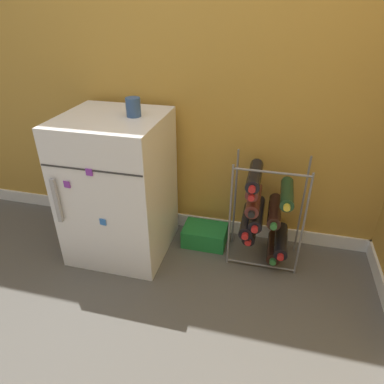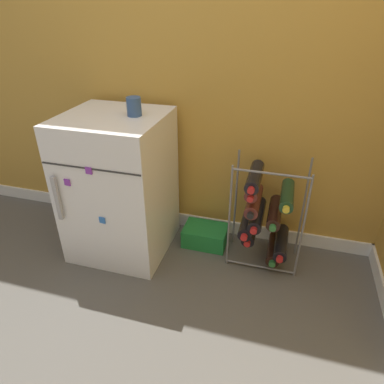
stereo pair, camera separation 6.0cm
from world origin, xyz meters
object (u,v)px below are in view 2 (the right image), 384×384
(soda_box, at_px, (205,235))
(fridge_top_cup, at_px, (134,107))
(mini_fridge, at_px, (120,186))
(wine_rack, at_px, (263,214))

(soda_box, relative_size, fridge_top_cup, 2.80)
(mini_fridge, bearing_deg, soda_box, 16.82)
(soda_box, bearing_deg, mini_fridge, -163.18)
(mini_fridge, distance_m, wine_rack, 0.86)
(wine_rack, bearing_deg, mini_fridge, -173.40)
(mini_fridge, relative_size, soda_box, 3.12)
(wine_rack, height_order, soda_box, wine_rack)
(soda_box, height_order, fridge_top_cup, fridge_top_cup)
(fridge_top_cup, bearing_deg, wine_rack, 5.39)
(mini_fridge, xyz_separation_m, wine_rack, (0.84, 0.10, -0.11))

